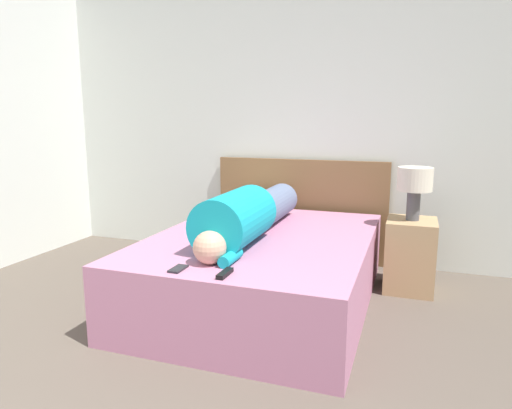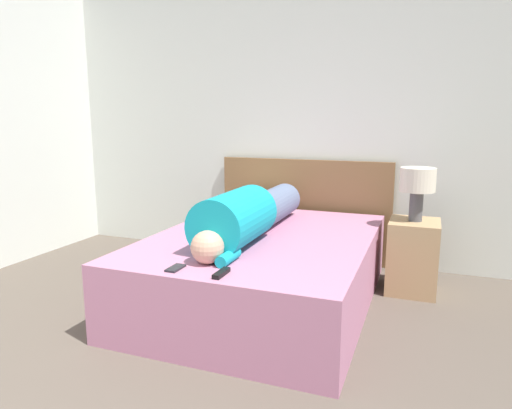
# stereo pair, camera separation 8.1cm
# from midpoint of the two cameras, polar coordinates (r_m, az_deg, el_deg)

# --- Properties ---
(wall_back) EXTENTS (6.00, 0.06, 2.60)m
(wall_back) POSITION_cam_midpoint_polar(r_m,az_deg,el_deg) (4.28, 6.61, 10.49)
(wall_back) COLOR silver
(wall_back) RESTS_ON ground_plane
(bed) EXTENTS (1.48, 1.99, 0.49)m
(bed) POSITION_cam_midpoint_polar(r_m,az_deg,el_deg) (3.32, 1.63, -8.00)
(bed) COLOR #B2708E
(bed) RESTS_ON ground_plane
(headboard) EXTENTS (1.60, 0.04, 0.94)m
(headboard) POSITION_cam_midpoint_polar(r_m,az_deg,el_deg) (4.28, 6.51, -0.67)
(headboard) COLOR brown
(headboard) RESTS_ON ground_plane
(nightstand) EXTENTS (0.36, 0.40, 0.55)m
(nightstand) POSITION_cam_midpoint_polar(r_m,az_deg,el_deg) (3.71, 19.59, -6.12)
(nightstand) COLOR tan
(nightstand) RESTS_ON ground_plane
(table_lamp) EXTENTS (0.26, 0.26, 0.40)m
(table_lamp) POSITION_cam_midpoint_polar(r_m,az_deg,el_deg) (3.60, 20.15, 2.44)
(table_lamp) COLOR #4C4C51
(table_lamp) RESTS_ON nightstand
(person_lying) EXTENTS (0.36, 1.60, 0.36)m
(person_lying) POSITION_cam_midpoint_polar(r_m,az_deg,el_deg) (3.16, -0.21, -1.34)
(person_lying) COLOR tan
(person_lying) RESTS_ON bed
(pillow_near_headboard) EXTENTS (0.49, 0.38, 0.16)m
(pillow_near_headboard) POSITION_cam_midpoint_polar(r_m,az_deg,el_deg) (4.03, 0.78, 0.17)
(pillow_near_headboard) COLOR silver
(pillow_near_headboard) RESTS_ON bed
(tv_remote) EXTENTS (0.04, 0.15, 0.02)m
(tv_remote) POSITION_cam_midpoint_polar(r_m,az_deg,el_deg) (2.44, -3.40, -8.57)
(tv_remote) COLOR black
(tv_remote) RESTS_ON bed
(cell_phone) EXTENTS (0.06, 0.13, 0.01)m
(cell_phone) POSITION_cam_midpoint_polar(r_m,az_deg,el_deg) (2.57, -9.13, -7.86)
(cell_phone) COLOR black
(cell_phone) RESTS_ON bed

